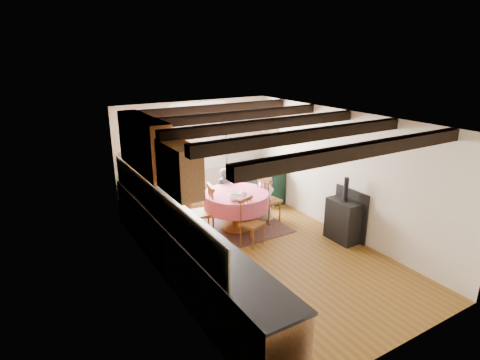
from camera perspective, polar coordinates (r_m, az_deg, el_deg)
floor at (r=7.10m, az=3.39°, el=-10.61°), size 3.60×5.50×0.00m
ceiling at (r=6.30m, az=3.80°, el=8.88°), size 3.60×5.50×0.00m
wall_back at (r=8.90m, az=-6.51°, el=3.68°), size 3.60×0.00×2.40m
wall_front at (r=4.81m, az=22.84°, el=-10.85°), size 3.60×0.00×2.40m
wall_left at (r=5.83m, az=-11.19°, el=-4.51°), size 0.00×5.50×2.40m
wall_right at (r=7.72m, az=14.66°, el=0.92°), size 0.00×5.50×2.40m
beam_a at (r=4.85m, az=17.39°, el=4.14°), size 3.60×0.16×0.16m
beam_b at (r=5.54m, az=9.72°, el=6.41°), size 3.60×0.16×0.16m
beam_c at (r=6.32m, az=3.79°, el=8.07°), size 3.60×0.16×0.16m
beam_d at (r=7.15m, az=-0.84°, el=9.30°), size 3.60×0.16×0.16m
beam_e at (r=8.02m, az=-4.50°, el=10.23°), size 3.60×0.16×0.16m
splash_left at (r=6.10m, az=-12.00°, el=-3.52°), size 0.02×4.50×0.55m
splash_back at (r=8.53m, az=-12.56°, el=2.71°), size 1.40×0.02×0.55m
base_cabinet_left at (r=6.26m, az=-8.15°, el=-10.42°), size 0.60×5.30×0.88m
base_cabinet_back at (r=8.50m, az=-11.91°, el=-2.71°), size 1.30×0.60×0.88m
worktop_left at (r=6.06m, az=-8.16°, el=-6.56°), size 0.64×5.30×0.04m
worktop_back at (r=8.33m, az=-12.06°, el=0.21°), size 1.30×0.64×0.04m
wall_cabinet_glass at (r=6.75m, az=-13.79°, el=5.13°), size 0.34×1.80×0.90m
wall_cabinet_solid at (r=5.39m, az=-8.84°, el=1.63°), size 0.34×0.90×0.70m
window_frame at (r=8.84m, az=-5.97°, el=6.26°), size 1.34×0.03×1.54m
window_pane at (r=8.84m, az=-5.98°, el=6.26°), size 1.20×0.01×1.40m
curtain_left at (r=8.56m, az=-10.76°, el=2.19°), size 0.35×0.10×2.10m
curtain_right at (r=9.26m, az=-0.88°, el=3.73°), size 0.35×0.10×2.10m
curtain_rod at (r=8.66m, az=-5.85°, el=10.04°), size 2.00×0.03×0.03m
wall_picture at (r=9.28m, az=4.62°, el=7.50°), size 0.04×0.50×0.60m
wall_plate at (r=9.24m, az=-0.57°, el=7.51°), size 0.30×0.02×0.30m
rug at (r=8.00m, az=-0.54°, el=-7.03°), size 1.90×1.48×0.01m
dining_table at (r=7.84m, az=-0.54°, el=-4.51°), size 1.28×1.28×0.77m
chair_near at (r=7.23m, az=1.77°, el=-6.11°), size 0.49×0.50×0.89m
chair_left at (r=7.57m, az=-5.50°, el=-4.50°), size 0.53×0.51×1.01m
chair_right at (r=8.18m, az=4.21°, el=-2.74°), size 0.52×0.50×1.00m
aga_range at (r=9.31m, az=3.46°, el=-0.47°), size 0.61×0.95×0.87m
cast_iron_stove at (r=7.55m, az=14.85°, el=-4.15°), size 0.37×0.62×1.24m
child_far at (r=8.38m, az=-2.39°, el=-1.84°), size 0.44×0.32×1.09m
child_right at (r=8.25m, az=3.60°, el=-2.14°), size 0.42×0.58×1.11m
bowl_a at (r=7.59m, az=-0.65°, el=-1.95°), size 0.30×0.30×0.05m
bowl_b at (r=7.30m, az=-0.80°, el=-2.74°), size 0.28×0.28×0.06m
cup at (r=7.45m, az=0.69°, el=-2.14°), size 0.11×0.11×0.10m
canister_tall at (r=8.21m, az=-13.42°, el=0.92°), size 0.15×0.15×0.26m
canister_wide at (r=8.41m, az=-11.28°, el=1.32°), size 0.18×0.18×0.20m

